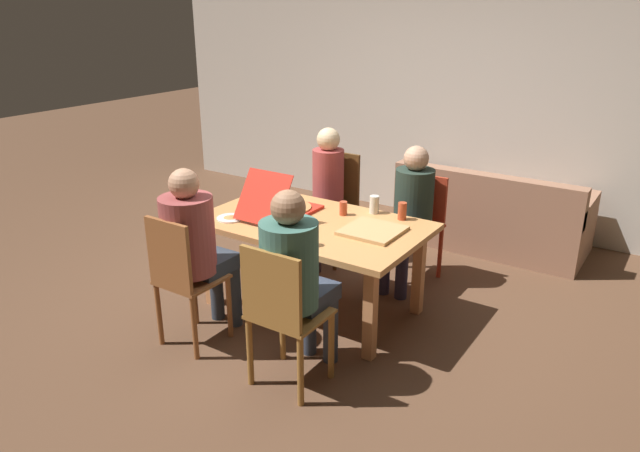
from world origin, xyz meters
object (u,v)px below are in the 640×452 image
at_px(plate_1, 231,218).
at_px(drinking_glass_3, 402,211).
at_px(dining_table, 313,232).
at_px(pizza_box_0, 284,206).
at_px(person_2, 324,186).
at_px(couch, 491,218).
at_px(drinking_glass_0, 343,208).
at_px(drinking_glass_2, 374,205).
at_px(chair_0, 282,312).
at_px(person_0, 295,271).
at_px(drinking_glass_1, 305,236).
at_px(person_3, 194,241).
at_px(chair_1, 417,222).
at_px(chair_2, 334,199).
at_px(plate_0, 285,231).
at_px(pizza_box_1, 373,231).
at_px(person_1, 410,206).
at_px(chair_3, 182,276).

relative_size(plate_1, drinking_glass_3, 1.57).
bearing_deg(dining_table, pizza_box_0, 171.54).
distance_m(person_2, couch, 1.73).
xyz_separation_m(drinking_glass_0, drinking_glass_2, (0.18, 0.17, 0.02)).
bearing_deg(chair_0, drinking_glass_3, 85.43).
height_order(person_0, drinking_glass_1, person_0).
xyz_separation_m(dining_table, person_3, (-0.42, -0.81, 0.11)).
bearing_deg(drinking_glass_0, chair_1, 65.85).
bearing_deg(person_3, chair_0, -10.49).
xyz_separation_m(chair_0, drinking_glass_3, (0.11, 1.38, 0.26)).
bearing_deg(pizza_box_0, chair_2, 97.63).
bearing_deg(couch, drinking_glass_2, -105.88).
relative_size(chair_1, drinking_glass_2, 6.47).
distance_m(plate_0, drinking_glass_0, 0.57).
distance_m(dining_table, drinking_glass_1, 0.49).
bearing_deg(couch, pizza_box_1, -97.63).
distance_m(person_0, couch, 2.89).
bearing_deg(person_1, drinking_glass_2, -110.29).
bearing_deg(dining_table, person_0, -62.63).
xyz_separation_m(chair_2, plate_1, (-0.13, -1.27, 0.17)).
xyz_separation_m(drinking_glass_0, drinking_glass_3, (0.42, 0.16, 0.01)).
relative_size(person_1, pizza_box_0, 1.88).
relative_size(plate_0, drinking_glass_0, 1.98).
bearing_deg(pizza_box_1, person_0, -93.49).
relative_size(chair_2, plate_0, 4.59).
bearing_deg(person_0, person_3, 178.88).
bearing_deg(plate_1, person_1, 47.92).
height_order(person_3, drinking_glass_1, person_3).
bearing_deg(plate_1, pizza_box_0, 52.82).
bearing_deg(chair_3, drinking_glass_1, 39.97).
distance_m(pizza_box_0, drinking_glass_3, 0.91).
distance_m(plate_0, drinking_glass_3, 0.91).
distance_m(pizza_box_1, couch, 2.03).
distance_m(person_2, drinking_glass_1, 1.38).
xyz_separation_m(person_2, pizza_box_0, (0.12, -0.77, 0.05)).
xyz_separation_m(person_1, drinking_glass_2, (-0.14, -0.37, 0.09)).
distance_m(chair_1, plate_0, 1.35).
relative_size(person_3, drinking_glass_2, 9.10).
bearing_deg(drinking_glass_1, plate_0, 156.20).
bearing_deg(pizza_box_1, person_1, 94.16).
height_order(chair_1, person_3, person_3).
xyz_separation_m(dining_table, chair_2, (-0.42, 0.97, -0.08)).
height_order(chair_2, couch, chair_2).
distance_m(chair_0, chair_2, 2.12).
relative_size(pizza_box_1, drinking_glass_0, 3.68).
relative_size(person_1, drinking_glass_0, 11.02).
distance_m(dining_table, plate_0, 0.31).
xyz_separation_m(person_1, plate_1, (-0.98, -1.09, 0.03)).
xyz_separation_m(chair_2, couch, (1.17, 1.04, -0.27)).
bearing_deg(chair_2, plate_0, -73.08).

